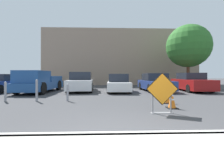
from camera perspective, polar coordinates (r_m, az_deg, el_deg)
ground_plane at (r=13.08m, az=-0.73°, el=-6.02°), size 96.00×96.00×0.00m
curb_lip at (r=3.26m, az=3.64°, el=-22.47°), size 30.08×0.20×0.14m
road_closed_sign at (r=5.40m, az=18.56°, el=-6.38°), size 1.11×0.20×1.39m
traffic_cone_nearest at (r=6.43m, az=21.87°, el=-8.88°), size 0.39×0.39×0.70m
traffic_cone_second at (r=7.53m, az=20.10°, el=-7.62°), size 0.44×0.44×0.70m
traffic_cone_third at (r=8.68m, az=18.71°, el=-6.35°), size 0.51×0.51×0.79m
traffic_cone_fourth at (r=9.86m, az=18.42°, el=-5.87°), size 0.54×0.54×0.71m
parked_car_nearest at (r=14.67m, az=-36.26°, el=-2.78°), size 2.04×4.40×1.40m
pickup_truck at (r=12.65m, az=-26.30°, el=-2.81°), size 2.16×5.09×1.63m
parked_car_second at (r=12.65m, az=-11.70°, el=-2.93°), size 2.15×4.39×1.57m
parked_car_third at (r=12.14m, az=2.43°, el=-3.43°), size 1.88×4.19×1.41m
parked_car_fourth at (r=12.96m, az=15.98°, el=-3.07°), size 2.04×4.22×1.47m
parked_car_fifth at (r=14.18m, az=27.88°, el=-2.72°), size 2.11×4.52×1.51m
bollard_nearest at (r=7.90m, az=-16.56°, el=-6.40°), size 0.12×0.12×0.87m
bollard_second at (r=8.40m, az=-26.75°, el=-5.22°), size 0.12×0.12×1.10m
bollard_third at (r=9.14m, az=-35.52°, el=-5.17°), size 0.12×0.12×0.98m
building_facade_backdrop at (r=22.62m, az=3.00°, el=6.08°), size 21.23×5.00×7.64m
street_tree_behind_lot at (r=17.92m, az=27.00°, el=9.60°), size 4.46×4.46×6.62m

